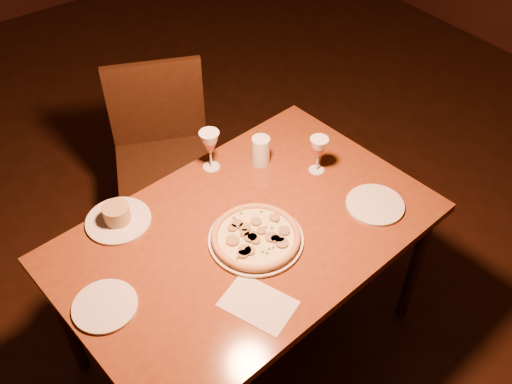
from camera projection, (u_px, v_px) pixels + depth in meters
floor at (244, 304)px, 2.72m from camera, size 7.00×7.00×0.00m
dining_table at (247, 242)px, 2.13m from camera, size 1.44×1.00×0.73m
chair_far at (163, 152)px, 2.72m from camera, size 0.60×0.60×0.93m
pizza_plate at (256, 237)px, 2.03m from camera, size 0.34×0.34×0.04m
ramekin_saucer at (118, 217)px, 2.10m from camera, size 0.24×0.24×0.08m
wine_glass_far at (210, 150)px, 2.27m from camera, size 0.08×0.08×0.18m
wine_glass_right at (318, 155)px, 2.26m from camera, size 0.07×0.07×0.16m
water_tumbler at (261, 151)px, 2.31m from camera, size 0.07×0.07×0.12m
side_plate_left at (105, 306)px, 1.84m from camera, size 0.21×0.21×0.01m
side_plate_near at (375, 205)px, 2.17m from camera, size 0.22×0.22×0.01m
menu_card at (258, 304)px, 1.85m from camera, size 0.23×0.27×0.00m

